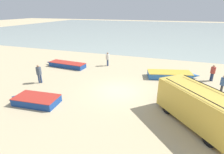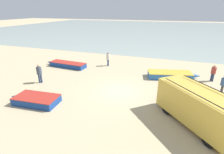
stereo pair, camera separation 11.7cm
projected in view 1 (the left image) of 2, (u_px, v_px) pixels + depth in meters
The scene contains 10 objects.
ground_plane at pixel (118, 91), 15.04m from camera, with size 200.00×200.00×0.00m, color tan.
sea_water at pixel (162, 29), 60.83m from camera, with size 120.00×80.00×0.01m, color #99A89E.
parked_van at pixel (198, 106), 10.38m from camera, with size 5.03×5.31×2.37m.
fishing_rowboat_0 at pixel (36, 100), 13.04m from camera, with size 4.00×1.93×0.57m.
fishing_rowboat_1 at pixel (171, 75), 17.93m from camera, with size 5.36×2.66×0.62m.
fishing_rowboat_2 at pixel (66, 65), 21.31m from camera, with size 5.59×1.65×0.57m.
fisherman_0 at pixel (213, 71), 16.91m from camera, with size 0.43×0.43×1.64m.
fisherman_1 at pixel (108, 58), 21.45m from camera, with size 0.44×0.44×1.69m.
fisherman_2 at pixel (39, 72), 16.39m from camera, with size 0.47×0.47×1.80m.
fisherman_3 at pixel (223, 83), 14.33m from camera, with size 0.42×0.42×1.61m.
Camera 1 is at (3.91, -12.99, 6.64)m, focal length 28.00 mm.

